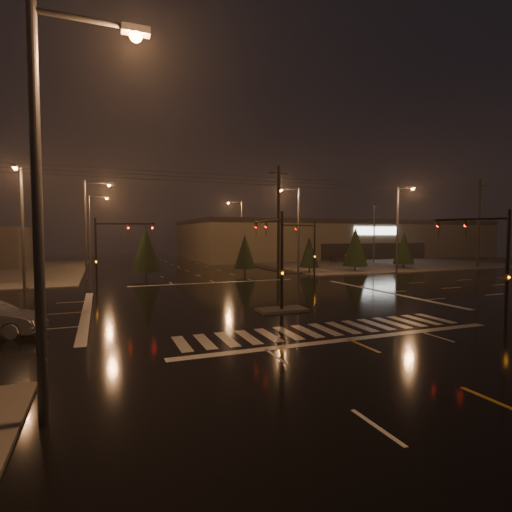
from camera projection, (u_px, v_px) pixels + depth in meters
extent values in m
plane|color=black|center=(257.00, 301.00, 27.81)|extent=(140.00, 140.00, 0.00)
cube|color=#494741|center=(358.00, 261.00, 66.61)|extent=(36.00, 36.00, 0.12)
cube|color=#494741|center=(282.00, 310.00, 24.09)|extent=(3.00, 1.60, 0.15)
cube|color=beige|center=(325.00, 329.00, 19.44)|extent=(15.00, 2.60, 0.01)
cube|color=beige|center=(349.00, 339.00, 17.58)|extent=(16.00, 0.50, 0.01)
cube|color=beige|center=(215.00, 283.00, 38.04)|extent=(16.00, 0.50, 0.01)
cube|color=black|center=(391.00, 261.00, 66.57)|extent=(50.00, 24.00, 0.08)
cube|color=#6D644E|center=(332.00, 239.00, 83.12)|extent=(60.00, 28.00, 7.00)
cube|color=black|center=(333.00, 224.00, 82.93)|extent=(60.20, 28.20, 0.80)
cube|color=white|center=(376.00, 231.00, 69.91)|extent=(9.00, 0.20, 1.40)
cube|color=black|center=(376.00, 251.00, 70.15)|extent=(22.00, 0.15, 2.80)
cylinder|color=black|center=(282.00, 261.00, 23.93)|extent=(0.18, 0.18, 6.00)
cylinder|color=black|center=(267.00, 221.00, 25.88)|extent=(0.12, 4.50, 0.12)
imported|color=#594707|center=(256.00, 222.00, 27.77)|extent=(0.16, 0.20, 1.00)
cube|color=#594707|center=(282.00, 273.00, 23.97)|extent=(0.25, 0.18, 0.35)
cylinder|color=black|center=(314.00, 250.00, 41.23)|extent=(0.18, 0.18, 6.00)
cylinder|color=black|center=(298.00, 225.00, 39.44)|extent=(4.74, 1.82, 0.12)
imported|color=#594707|center=(282.00, 226.00, 37.96)|extent=(0.24, 0.22, 1.00)
cube|color=#594707|center=(314.00, 257.00, 41.27)|extent=(0.25, 0.18, 0.35)
cylinder|color=black|center=(96.00, 254.00, 33.60)|extent=(0.18, 0.18, 6.00)
cylinder|color=black|center=(125.00, 224.00, 33.52)|extent=(4.74, 1.82, 0.12)
imported|color=#594707|center=(152.00, 224.00, 33.57)|extent=(0.24, 0.22, 1.00)
cube|color=#594707|center=(96.00, 262.00, 33.64)|extent=(0.25, 0.18, 0.35)
cylinder|color=black|center=(507.00, 264.00, 21.70)|extent=(0.18, 0.18, 6.00)
cylinder|color=black|center=(470.00, 219.00, 23.06)|extent=(1.48, 3.80, 0.12)
imported|color=#594707|center=(439.00, 221.00, 24.41)|extent=(0.22, 0.24, 1.00)
cube|color=#594707|center=(507.00, 277.00, 21.74)|extent=(0.25, 0.18, 0.35)
cylinder|color=#38383A|center=(38.00, 219.00, 9.41)|extent=(0.24, 0.24, 10.00)
cylinder|color=#38383A|center=(88.00, 20.00, 9.58)|extent=(2.40, 0.14, 0.14)
cube|color=#38383A|center=(136.00, 30.00, 9.98)|extent=(0.70, 0.30, 0.18)
sphere|color=orange|center=(136.00, 36.00, 9.99)|extent=(0.32, 0.32, 0.32)
cylinder|color=#38383A|center=(86.00, 230.00, 40.10)|extent=(0.24, 0.24, 10.00)
cylinder|color=#38383A|center=(97.00, 183.00, 40.27)|extent=(2.40, 0.14, 0.14)
cube|color=#38383A|center=(109.00, 184.00, 40.67)|extent=(0.70, 0.30, 0.18)
sphere|color=orange|center=(109.00, 185.00, 40.68)|extent=(0.32, 0.32, 0.32)
cylinder|color=#38383A|center=(89.00, 231.00, 54.98)|extent=(0.24, 0.24, 10.00)
cylinder|color=#38383A|center=(98.00, 197.00, 55.15)|extent=(2.40, 0.14, 0.14)
cube|color=#38383A|center=(107.00, 197.00, 55.55)|extent=(0.70, 0.30, 0.18)
sphere|color=orange|center=(107.00, 198.00, 55.56)|extent=(0.32, 0.32, 0.32)
cylinder|color=#38383A|center=(299.00, 231.00, 46.59)|extent=(0.24, 0.24, 10.00)
cylinder|color=#38383A|center=(290.00, 189.00, 45.89)|extent=(2.40, 0.14, 0.14)
cube|color=#38383A|center=(281.00, 189.00, 45.49)|extent=(0.70, 0.30, 0.18)
sphere|color=orange|center=(281.00, 190.00, 45.50)|extent=(0.32, 0.32, 0.32)
cylinder|color=#38383A|center=(242.00, 232.00, 65.19)|extent=(0.24, 0.24, 10.00)
cylinder|color=#38383A|center=(235.00, 202.00, 64.49)|extent=(2.40, 0.14, 0.14)
cube|color=#38383A|center=(228.00, 202.00, 64.09)|extent=(0.70, 0.30, 0.18)
sphere|color=orange|center=(228.00, 203.00, 64.10)|extent=(0.32, 0.32, 0.32)
cylinder|color=#38383A|center=(23.00, 230.00, 32.42)|extent=(0.24, 0.24, 10.00)
cylinder|color=#38383A|center=(18.00, 168.00, 31.03)|extent=(0.14, 2.40, 0.14)
cube|color=#38383A|center=(15.00, 166.00, 30.01)|extent=(0.30, 0.70, 0.18)
sphere|color=orange|center=(15.00, 168.00, 30.02)|extent=(0.32, 0.32, 0.32)
cylinder|color=#38383A|center=(397.00, 231.00, 46.22)|extent=(0.24, 0.24, 10.00)
cylinder|color=#38383A|center=(406.00, 188.00, 44.84)|extent=(0.14, 2.40, 0.14)
cube|color=#38383A|center=(413.00, 187.00, 43.82)|extent=(0.30, 0.70, 0.18)
sphere|color=orange|center=(413.00, 189.00, 43.83)|extent=(0.32, 0.32, 0.32)
cylinder|color=black|center=(279.00, 222.00, 43.41)|extent=(0.32, 0.32, 12.00)
cube|color=black|center=(279.00, 173.00, 43.12)|extent=(2.20, 0.12, 0.12)
cylinder|color=black|center=(479.00, 224.00, 54.31)|extent=(0.32, 0.32, 12.00)
cube|color=black|center=(480.00, 186.00, 54.02)|extent=(2.20, 0.12, 0.12)
cylinder|color=black|center=(309.00, 270.00, 47.45)|extent=(0.18, 0.18, 0.70)
cone|color=black|center=(309.00, 252.00, 47.33)|extent=(2.31, 2.31, 3.61)
cylinder|color=black|center=(355.00, 269.00, 49.17)|extent=(0.18, 0.18, 0.70)
cone|color=black|center=(355.00, 247.00, 49.02)|extent=(3.04, 3.04, 4.75)
cylinder|color=black|center=(403.00, 266.00, 52.70)|extent=(0.18, 0.18, 0.70)
cone|color=black|center=(404.00, 248.00, 52.56)|extent=(2.70, 2.70, 4.22)
cylinder|color=black|center=(146.00, 275.00, 41.70)|extent=(0.18, 0.18, 0.70)
cone|color=black|center=(146.00, 249.00, 41.54)|extent=(3.06, 3.06, 4.78)
cylinder|color=black|center=(245.00, 271.00, 45.65)|extent=(0.18, 0.18, 0.70)
cone|color=black|center=(245.00, 251.00, 45.53)|extent=(2.50, 2.50, 3.90)
imported|color=black|center=(344.00, 258.00, 64.40)|extent=(4.02, 4.75, 1.53)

